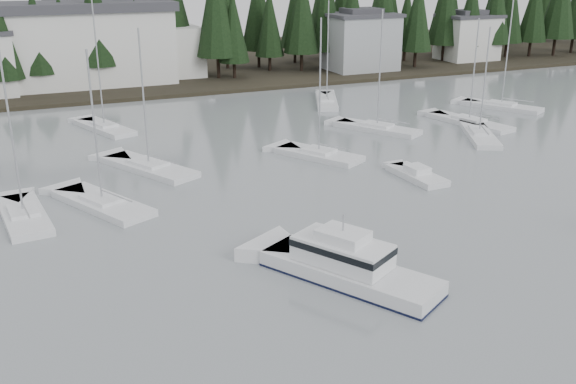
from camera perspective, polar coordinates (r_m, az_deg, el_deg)
name	(u,v)px	position (r m, az deg, el deg)	size (l,w,h in m)	color
far_shore_land	(106,69)	(109.22, -15.89, 10.45)	(240.00, 54.00, 1.00)	black
conifer_treeline	(117,80)	(98.46, -14.95, 9.56)	(200.00, 22.00, 20.00)	black
house_east_a	(360,41)	(102.00, 6.46, 13.23)	(10.60, 8.48, 9.25)	#999EA0
house_east_b	(468,36)	(116.05, 15.70, 13.19)	(9.54, 7.42, 8.25)	silver
harbor_inn	(96,44)	(93.66, -16.72, 12.48)	(29.50, 11.50, 10.90)	silver
cabin_cruiser_center	(347,268)	(35.63, 5.28, -6.79)	(7.83, 10.48, 4.40)	silver
sailboat_0	(501,108)	(80.91, 18.42, 7.12)	(6.73, 9.47, 13.05)	silver
sailboat_1	(319,156)	(57.50, 2.75, 3.18)	(6.47, 8.39, 12.65)	silver
sailboat_3	(479,136)	(67.07, 16.61, 4.80)	(6.91, 10.13, 11.24)	silver
sailboat_4	(377,130)	(67.25, 7.92, 5.50)	(6.80, 9.17, 12.64)	silver
sailboat_5	(149,169)	(55.19, -12.25, 2.00)	(6.98, 10.00, 12.20)	silver
sailboat_6	(105,129)	(69.51, -15.99, 5.40)	(5.44, 9.31, 14.36)	silver
sailboat_7	(327,102)	(79.95, 3.45, 7.96)	(6.23, 10.00, 12.71)	silver
sailboat_10	(24,218)	(47.25, -22.39, -2.14)	(3.53, 8.48, 13.79)	silver
sailboat_12	(469,124)	(71.90, 15.78, 5.87)	(4.64, 10.36, 11.58)	silver
sailboat_13	(103,206)	(47.80, -16.14, -1.17)	(6.50, 9.40, 11.66)	silver
runabout_1	(417,176)	(52.88, 11.36, 1.36)	(2.43, 5.91, 1.42)	silver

